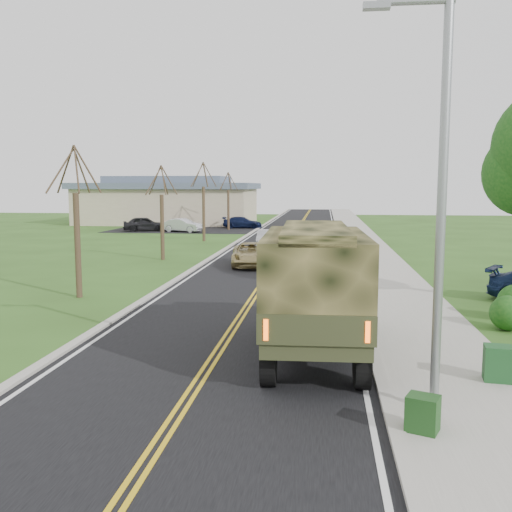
% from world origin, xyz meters
% --- Properties ---
extents(ground, '(160.00, 160.00, 0.00)m').
position_xyz_m(ground, '(0.00, 0.00, 0.00)').
color(ground, '#2C4C19').
rests_on(ground, ground).
extents(road, '(8.00, 120.00, 0.01)m').
position_xyz_m(road, '(0.00, 40.00, 0.01)').
color(road, black).
rests_on(road, ground).
extents(curb_right, '(0.30, 120.00, 0.12)m').
position_xyz_m(curb_right, '(4.15, 40.00, 0.06)').
color(curb_right, '#9E998E').
rests_on(curb_right, ground).
extents(sidewalk_right, '(3.20, 120.00, 0.10)m').
position_xyz_m(sidewalk_right, '(5.90, 40.00, 0.05)').
color(sidewalk_right, '#9E998E').
rests_on(sidewalk_right, ground).
extents(curb_left, '(0.30, 120.00, 0.10)m').
position_xyz_m(curb_left, '(-4.15, 40.00, 0.05)').
color(curb_left, '#9E998E').
rests_on(curb_left, ground).
extents(street_light, '(1.65, 0.22, 8.00)m').
position_xyz_m(street_light, '(4.90, -0.50, 4.43)').
color(street_light, gray).
rests_on(street_light, ground).
extents(bare_tree_a, '(1.93, 2.26, 6.08)m').
position_xyz_m(bare_tree_a, '(-7.00, 10.00, 2.63)').
color(bare_tree_a, '#38281C').
rests_on(bare_tree_a, ground).
extents(bare_tree_b, '(1.83, 2.14, 5.73)m').
position_xyz_m(bare_tree_b, '(-7.00, 22.00, 2.48)').
color(bare_tree_b, '#38281C').
rests_on(bare_tree_b, ground).
extents(bare_tree_c, '(2.04, 2.39, 6.42)m').
position_xyz_m(bare_tree_c, '(-7.00, 34.00, 2.78)').
color(bare_tree_c, '#38281C').
rests_on(bare_tree_c, ground).
extents(bare_tree_d, '(1.88, 2.20, 5.91)m').
position_xyz_m(bare_tree_d, '(-7.00, 46.00, 2.55)').
color(bare_tree_d, '#38281C').
rests_on(bare_tree_d, ground).
extents(commercial_building, '(25.50, 21.50, 5.65)m').
position_xyz_m(commercial_building, '(-15.98, 55.97, 2.69)').
color(commercial_building, tan).
rests_on(commercial_building, ground).
extents(military_truck, '(2.64, 7.04, 3.47)m').
position_xyz_m(military_truck, '(2.56, 3.05, 1.99)').
color(military_truck, black).
rests_on(military_truck, ground).
extents(suv_champagne, '(2.76, 4.95, 1.31)m').
position_xyz_m(suv_champagne, '(-1.25, 19.88, 0.65)').
color(suv_champagne, tan).
rests_on(suv_champagne, ground).
extents(sedan_silver, '(1.51, 3.86, 1.25)m').
position_xyz_m(sedan_silver, '(-1.48, 30.37, 0.63)').
color(sedan_silver, silver).
rests_on(sedan_silver, ground).
extents(utility_box_near, '(0.67, 0.58, 0.80)m').
position_xyz_m(utility_box_near, '(6.73, 1.35, 0.50)').
color(utility_box_near, '#1A4B21').
rests_on(utility_box_near, sidewalk_right).
extents(utility_box_far, '(0.68, 0.63, 0.65)m').
position_xyz_m(utility_box_far, '(4.60, -1.60, 0.43)').
color(utility_box_far, '#194017').
rests_on(utility_box_far, sidewalk_right).
extents(lot_car_dark, '(4.61, 3.10, 1.46)m').
position_xyz_m(lot_car_dark, '(-15.06, 43.49, 0.73)').
color(lot_car_dark, black).
rests_on(lot_car_dark, ground).
extents(lot_car_silver, '(4.27, 2.50, 1.33)m').
position_xyz_m(lot_car_silver, '(-10.99, 42.88, 0.67)').
color(lot_car_silver, silver).
rests_on(lot_car_silver, ground).
extents(lot_car_navy, '(4.27, 1.90, 1.22)m').
position_xyz_m(lot_car_navy, '(-5.95, 48.74, 0.61)').
color(lot_car_navy, '#0E1736').
rests_on(lot_car_navy, ground).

